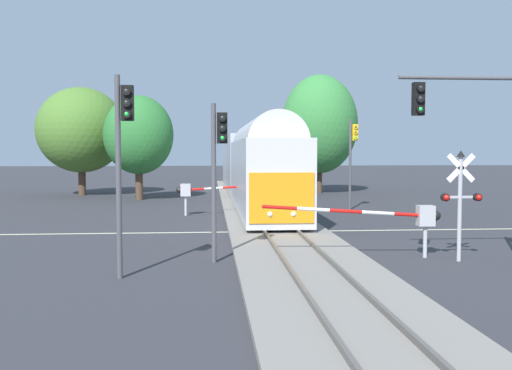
# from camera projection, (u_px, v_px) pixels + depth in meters

# --- Properties ---
(ground_plane) EXTENTS (220.00, 220.00, 0.00)m
(ground_plane) POSITION_uv_depth(u_px,v_px,m) (276.00, 231.00, 26.28)
(ground_plane) COLOR #333338
(road_centre_stripe) EXTENTS (44.00, 0.20, 0.01)m
(road_centre_stripe) POSITION_uv_depth(u_px,v_px,m) (276.00, 231.00, 26.28)
(road_centre_stripe) COLOR beige
(road_centre_stripe) RESTS_ON ground
(railway_track) EXTENTS (4.40, 80.00, 0.32)m
(railway_track) POSITION_uv_depth(u_px,v_px,m) (276.00, 229.00, 26.28)
(railway_track) COLOR gray
(railway_track) RESTS_ON ground
(commuter_train) EXTENTS (3.04, 41.97, 5.16)m
(commuter_train) POSITION_uv_depth(u_px,v_px,m) (250.00, 162.00, 43.58)
(commuter_train) COLOR silver
(commuter_train) RESTS_ON railway_track
(crossing_gate_near) EXTENTS (6.18, 0.40, 1.88)m
(crossing_gate_near) POSITION_uv_depth(u_px,v_px,m) (405.00, 216.00, 19.79)
(crossing_gate_near) COLOR #B7B7BC
(crossing_gate_near) RESTS_ON ground
(crossing_signal_mast) EXTENTS (1.36, 0.44, 3.69)m
(crossing_signal_mast) POSITION_uv_depth(u_px,v_px,m) (461.00, 194.00, 19.11)
(crossing_signal_mast) COLOR #B2B2B7
(crossing_signal_mast) RESTS_ON ground
(crossing_gate_far) EXTENTS (5.84, 0.40, 1.82)m
(crossing_gate_far) POSITION_uv_depth(u_px,v_px,m) (197.00, 190.00, 32.59)
(crossing_gate_far) COLOR #B7B7BC
(crossing_gate_far) RESTS_ON ground
(traffic_signal_near_right) EXTENTS (4.59, 0.38, 6.15)m
(traffic_signal_near_right) POSITION_uv_depth(u_px,v_px,m) (494.00, 119.00, 17.78)
(traffic_signal_near_right) COLOR #4C4C51
(traffic_signal_near_right) RESTS_ON ground
(traffic_signal_near_left) EXTENTS (0.53, 0.38, 5.83)m
(traffic_signal_near_left) POSITION_uv_depth(u_px,v_px,m) (123.00, 143.00, 16.44)
(traffic_signal_near_left) COLOR #4C4C51
(traffic_signal_near_left) RESTS_ON ground
(traffic_signal_far_side) EXTENTS (0.53, 0.38, 5.58)m
(traffic_signal_far_side) POSITION_uv_depth(u_px,v_px,m) (352.00, 149.00, 35.52)
(traffic_signal_far_side) COLOR #4C4C51
(traffic_signal_far_side) RESTS_ON ground
(traffic_signal_median) EXTENTS (0.53, 0.38, 5.21)m
(traffic_signal_median) POSITION_uv_depth(u_px,v_px,m) (218.00, 156.00, 18.81)
(traffic_signal_median) COLOR #4C4C51
(traffic_signal_median) RESTS_ON ground
(elm_centre_background) EXTENTS (6.48, 6.48, 10.14)m
(elm_centre_background) POSITION_uv_depth(u_px,v_px,m) (320.00, 124.00, 49.60)
(elm_centre_background) COLOR #4C3828
(elm_centre_background) RESTS_ON ground
(oak_behind_train) EXTENTS (5.14, 5.14, 7.72)m
(oak_behind_train) POSITION_uv_depth(u_px,v_px,m) (139.00, 135.00, 42.75)
(oak_behind_train) COLOR #4C3828
(oak_behind_train) RESTS_ON ground
(pine_left_background) EXTENTS (7.13, 7.13, 8.78)m
(pine_left_background) POSITION_uv_depth(u_px,v_px,m) (81.00, 130.00, 47.02)
(pine_left_background) COLOR #4C3828
(pine_left_background) RESTS_ON ground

